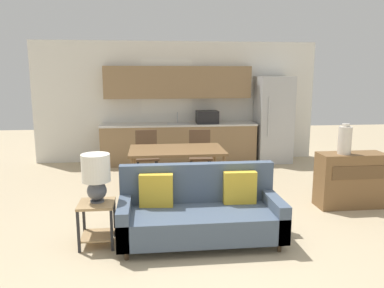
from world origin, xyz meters
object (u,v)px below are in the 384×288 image
refrigerator (273,119)px  vase (345,140)px  dining_chair_far_left (147,153)px  couch (200,213)px  table_lamp (96,174)px  side_table (97,217)px  dining_chair_far_right (200,153)px  dining_table (177,153)px  credenza (350,180)px

refrigerator → vase: bearing=-89.2°
dining_chair_far_left → couch: bearing=-80.1°
couch → table_lamp: 1.30m
side_table → dining_chair_far_left: (0.56, 2.63, 0.19)m
side_table → refrigerator: bearing=49.3°
couch → dining_chair_far_right: (0.35, 2.55, 0.19)m
refrigerator → vase: refrigerator is taller
side_table → dining_chair_far_right: 2.99m
table_lamp → dining_chair_far_left: 2.67m
dining_chair_far_right → refrigerator: bearing=40.4°
couch → side_table: size_ratio=3.70×
vase → side_table: bearing=-165.8°
dining_table → credenza: size_ratio=1.55×
couch → dining_chair_far_left: 2.71m
refrigerator → couch: size_ratio=1.02×
refrigerator → dining_chair_far_right: size_ratio=2.03×
side_table → dining_chair_far_left: 2.69m
refrigerator → dining_table: (-2.36, -2.21, -0.25)m
side_table → credenza: (3.61, 0.91, 0.07)m
dining_table → vase: size_ratio=3.42×
vase → dining_chair_far_left: vase is taller
table_lamp → credenza: 3.73m
refrigerator → side_table: 5.27m
refrigerator → dining_chair_far_left: size_ratio=2.03×
refrigerator → credenza: size_ratio=1.95×
credenza → dining_chair_far_right: bearing=141.2°
side_table → credenza: 3.72m
couch → dining_table: bearing=94.8°
side_table → vase: size_ratio=1.15×
dining_table → couch: bearing=-85.2°
couch → vase: (2.25, 0.87, 0.69)m
couch → credenza: (2.40, 0.90, 0.07)m
refrigerator → dining_table: bearing=-136.8°
side_table → credenza: bearing=14.1°
couch → dining_chair_far_left: (-0.64, 2.62, 0.19)m
refrigerator → dining_chair_far_left: refrigerator is taller
credenza → table_lamp: bearing=-166.4°
dining_table → refrigerator: bearing=43.2°
side_table → dining_chair_far_left: bearing=77.9°
refrigerator → couch: 4.58m
side_table → dining_chair_far_left: dining_chair_far_left is taller
vase → dining_chair_far_right: size_ratio=0.47×
table_lamp → side_table: bearing=-102.2°
refrigerator → side_table: refrigerator is taller
refrigerator → vase: size_ratio=4.32×
refrigerator → table_lamp: 5.20m
credenza → vase: size_ratio=2.21×
couch → vase: 2.51m
refrigerator → side_table: bearing=-130.7°
vase → dining_chair_far_left: (-2.89, 1.75, -0.50)m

